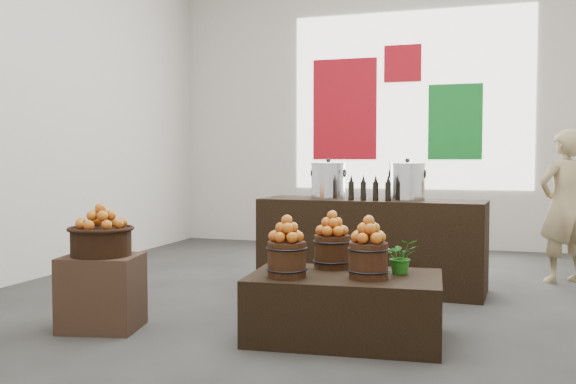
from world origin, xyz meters
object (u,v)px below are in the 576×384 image
(crate, at_px, (102,292))
(counter, at_px, (371,244))
(wicker_basket, at_px, (101,242))
(stock_pot_center, at_px, (407,183))
(display_table, at_px, (345,307))
(stock_pot_left, at_px, (328,182))
(shopper, at_px, (564,206))

(crate, distance_m, counter, 2.52)
(wicker_basket, bearing_deg, stock_pot_center, 45.69)
(crate, bearing_deg, display_table, 9.20)
(wicker_basket, relative_size, display_table, 0.33)
(crate, xyz_separation_m, stock_pot_left, (1.16, 1.99, 0.73))
(crate, relative_size, counter, 0.26)
(wicker_basket, xyz_separation_m, stock_pot_center, (1.90, 1.95, 0.37))
(counter, bearing_deg, crate, -125.64)
(crate, height_order, shopper, shopper)
(display_table, bearing_deg, wicker_basket, -175.47)
(stock_pot_center, height_order, shopper, shopper)
(crate, distance_m, stock_pot_center, 2.82)
(crate, relative_size, display_table, 0.42)
(shopper, bearing_deg, crate, 8.97)
(counter, relative_size, shopper, 1.37)
(display_table, xyz_separation_m, counter, (-0.13, 1.69, 0.20))
(display_table, bearing_deg, counter, 89.69)
(stock_pot_center, bearing_deg, display_table, -96.72)
(crate, height_order, stock_pot_center, stock_pot_center)
(counter, height_order, stock_pot_center, stock_pot_center)
(wicker_basket, xyz_separation_m, shopper, (3.30, 2.85, 0.13))
(display_table, relative_size, shopper, 0.84)
(display_table, distance_m, shopper, 3.08)
(display_table, bearing_deg, stock_pot_center, 78.61)
(stock_pot_center, bearing_deg, crate, -134.31)
(wicker_basket, bearing_deg, counter, 51.28)
(wicker_basket, xyz_separation_m, stock_pot_left, (1.16, 1.99, 0.37))
(counter, distance_m, shopper, 1.97)
(stock_pot_left, height_order, stock_pot_center, same)
(display_table, distance_m, counter, 1.70)
(stock_pot_center, relative_size, shopper, 0.21)
(display_table, bearing_deg, stock_pot_left, 103.07)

